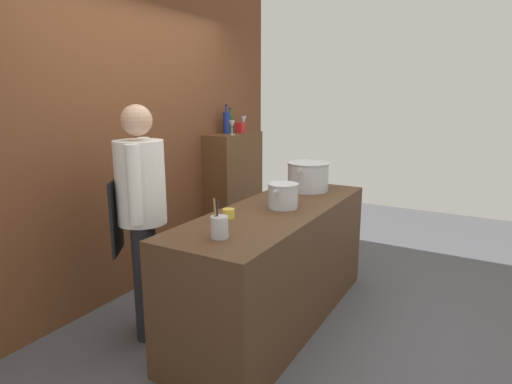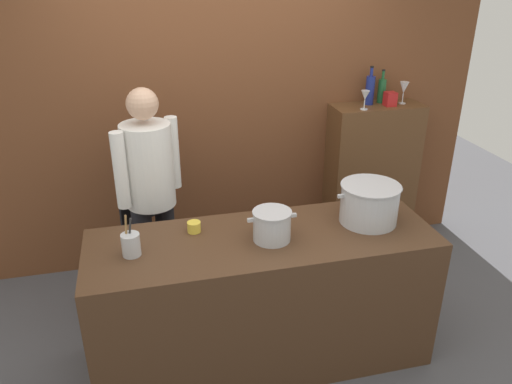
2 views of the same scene
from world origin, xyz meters
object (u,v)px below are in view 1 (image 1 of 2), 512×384
object	(u,v)px
wine_bottle_cobalt	(227,122)
stockpot_small	(283,196)
utensil_crock	(219,227)
chef	(141,206)
wine_glass_tall	(243,121)
spice_tin_red	(240,128)
stockpot_large	(308,176)
wine_glass_wide	(232,124)
wine_bottle_green	(230,123)
butter_jar	(229,214)

from	to	relation	value
wine_bottle_cobalt	stockpot_small	bearing A→B (deg)	-132.80
utensil_crock	wine_bottle_cobalt	xyz separation A→B (m)	(1.98, 1.25, 0.46)
chef	utensil_crock	bearing A→B (deg)	44.28
wine_glass_tall	spice_tin_red	bearing A→B (deg)	-163.83
stockpot_large	wine_glass_wide	xyz separation A→B (m)	(0.43, 1.06, 0.39)
stockpot_small	wine_glass_tall	world-z (taller)	wine_glass_tall
wine_glass_tall	spice_tin_red	distance (m)	0.16
utensil_crock	wine_glass_wide	world-z (taller)	wine_glass_wide
stockpot_small	wine_bottle_green	world-z (taller)	wine_bottle_green
wine_bottle_cobalt	wine_bottle_green	bearing A→B (deg)	14.19
butter_jar	wine_bottle_green	bearing A→B (deg)	32.48
stockpot_small	spice_tin_red	size ratio (longest dim) A/B	2.59
stockpot_large	spice_tin_red	bearing A→B (deg)	58.65
chef	wine_glass_wide	xyz separation A→B (m)	(1.73, 0.35, 0.45)
chef	utensil_crock	distance (m)	0.77
chef	wine_glass_wide	distance (m)	1.83
stockpot_large	butter_jar	world-z (taller)	stockpot_large
wine_bottle_cobalt	spice_tin_red	size ratio (longest dim) A/B	2.76
butter_jar	stockpot_large	bearing A→B (deg)	-6.77
stockpot_large	wine_glass_tall	xyz separation A→B (m)	(0.81, 1.15, 0.41)
stockpot_small	wine_glass_wide	world-z (taller)	wine_glass_wide
utensil_crock	wine_bottle_cobalt	size ratio (longest dim) A/B	0.76
butter_jar	wine_bottle_cobalt	world-z (taller)	wine_bottle_cobalt
chef	wine_glass_tall	bearing A→B (deg)	156.82
wine_bottle_green	spice_tin_red	size ratio (longest dim) A/B	2.42
chef	wine_glass_tall	size ratio (longest dim) A/B	9.20
stockpot_large	spice_tin_red	xyz separation A→B (m)	(0.68, 1.12, 0.34)
stockpot_large	butter_jar	xyz separation A→B (m)	(-1.08, 0.13, -0.09)
utensil_crock	butter_jar	world-z (taller)	utensil_crock
stockpot_small	wine_bottle_cobalt	size ratio (longest dim) A/B	0.94
wine_bottle_green	wine_glass_tall	bearing A→B (deg)	-25.64
stockpot_large	wine_bottle_cobalt	bearing A→B (deg)	66.03
butter_jar	wine_bottle_green	distance (m)	2.11
stockpot_small	wine_glass_wide	bearing A→B (deg)	46.59
utensil_crock	wine_glass_tall	xyz separation A→B (m)	(2.26, 1.21, 0.47)
wine_bottle_green	wine_glass_wide	xyz separation A→B (m)	(-0.23, -0.17, 0.00)
stockpot_large	wine_glass_tall	world-z (taller)	wine_glass_tall
stockpot_large	utensil_crock	distance (m)	1.45
utensil_crock	wine_bottle_green	world-z (taller)	wine_bottle_green
wine_glass_tall	stockpot_large	bearing A→B (deg)	-125.22
utensil_crock	wine_glass_tall	bearing A→B (deg)	28.07
stockpot_large	butter_jar	size ratio (longest dim) A/B	5.21
wine_glass_wide	butter_jar	bearing A→B (deg)	-148.18
butter_jar	wine_bottle_green	xyz separation A→B (m)	(1.73, 1.10, 0.48)
utensil_crock	spice_tin_red	world-z (taller)	spice_tin_red
stockpot_small	chef	bearing A→B (deg)	130.27
stockpot_large	wine_bottle_green	bearing A→B (deg)	61.94
chef	stockpot_small	size ratio (longest dim) A/B	5.66
chef	wine_glass_tall	xyz separation A→B (m)	(2.12, 0.45, 0.47)
wine_bottle_green	wine_glass_tall	world-z (taller)	wine_bottle_green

